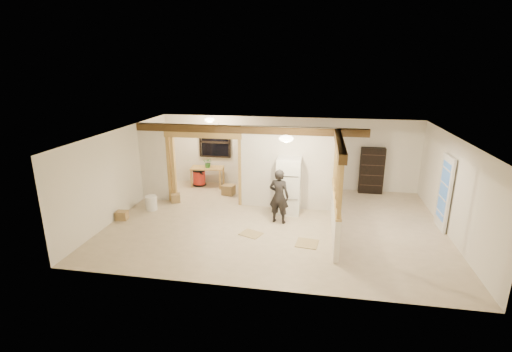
% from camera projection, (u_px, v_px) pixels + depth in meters
% --- Properties ---
extents(floor, '(9.00, 6.50, 0.01)m').
position_uv_depth(floor, '(275.00, 222.00, 10.36)').
color(floor, beige).
rests_on(floor, ground).
extents(ceiling, '(9.00, 6.50, 0.01)m').
position_uv_depth(ceiling, '(277.00, 134.00, 9.64)').
color(ceiling, white).
extents(wall_back, '(9.00, 0.01, 2.50)m').
position_uv_depth(wall_back, '(287.00, 153.00, 13.07)').
color(wall_back, silver).
rests_on(wall_back, floor).
extents(wall_front, '(9.00, 0.01, 2.50)m').
position_uv_depth(wall_front, '(255.00, 231.00, 6.94)').
color(wall_front, silver).
rests_on(wall_front, floor).
extents(wall_left, '(0.01, 6.50, 2.50)m').
position_uv_depth(wall_left, '(122.00, 172.00, 10.74)').
color(wall_left, silver).
rests_on(wall_left, floor).
extents(wall_right, '(0.01, 6.50, 2.50)m').
position_uv_depth(wall_right, '(454.00, 189.00, 9.26)').
color(wall_right, silver).
rests_on(wall_right, floor).
extents(partition_left_stub, '(0.90, 0.12, 2.50)m').
position_uv_depth(partition_left_stub, '(154.00, 162.00, 11.80)').
color(partition_left_stub, silver).
rests_on(partition_left_stub, floor).
extents(partition_center, '(2.80, 0.12, 2.50)m').
position_uv_depth(partition_center, '(287.00, 168.00, 11.10)').
color(partition_center, silver).
rests_on(partition_center, floor).
extents(doorway_frame, '(2.46, 0.14, 2.20)m').
position_uv_depth(doorway_frame, '(204.00, 169.00, 11.57)').
color(doorway_frame, tan).
rests_on(doorway_frame, floor).
extents(header_beam_back, '(7.00, 0.18, 0.22)m').
position_uv_depth(header_beam_back, '(248.00, 130.00, 10.97)').
color(header_beam_back, '#4E361A').
rests_on(header_beam_back, ceiling).
extents(header_beam_right, '(0.18, 3.30, 0.22)m').
position_uv_depth(header_beam_right, '(340.00, 144.00, 9.04)').
color(header_beam_right, '#4E361A').
rests_on(header_beam_right, ceiling).
extents(pony_wall, '(0.12, 3.20, 1.00)m').
position_uv_depth(pony_wall, '(335.00, 215.00, 9.58)').
color(pony_wall, silver).
rests_on(pony_wall, floor).
extents(stud_partition, '(0.14, 3.20, 1.32)m').
position_uv_depth(stud_partition, '(338.00, 172.00, 9.24)').
color(stud_partition, tan).
rests_on(stud_partition, pony_wall).
extents(window_back, '(1.12, 0.10, 1.10)m').
position_uv_depth(window_back, '(215.00, 142.00, 13.33)').
color(window_back, black).
rests_on(window_back, wall_back).
extents(french_door, '(0.12, 0.86, 2.00)m').
position_uv_depth(french_door, '(445.00, 193.00, 9.73)').
color(french_door, white).
rests_on(french_door, floor).
extents(ceiling_dome_main, '(0.36, 0.36, 0.16)m').
position_uv_depth(ceiling_dome_main, '(286.00, 139.00, 9.13)').
color(ceiling_dome_main, '#FFEABF').
rests_on(ceiling_dome_main, ceiling).
extents(ceiling_dome_util, '(0.32, 0.32, 0.14)m').
position_uv_depth(ceiling_dome_util, '(210.00, 120.00, 12.23)').
color(ceiling_dome_util, '#FFEABF').
rests_on(ceiling_dome_util, ceiling).
extents(hanging_bulb, '(0.07, 0.07, 0.07)m').
position_uv_depth(hanging_bulb, '(219.00, 133.00, 11.57)').
color(hanging_bulb, '#FFD88C').
rests_on(hanging_bulb, ceiling).
extents(refrigerator, '(0.68, 0.66, 1.66)m').
position_uv_depth(refrigerator, '(289.00, 186.00, 10.84)').
color(refrigerator, silver).
rests_on(refrigerator, floor).
extents(woman, '(0.62, 0.47, 1.54)m').
position_uv_depth(woman, '(279.00, 196.00, 10.15)').
color(woman, black).
rests_on(woman, floor).
extents(work_table, '(1.19, 0.68, 0.72)m').
position_uv_depth(work_table, '(208.00, 177.00, 13.32)').
color(work_table, tan).
rests_on(work_table, floor).
extents(potted_plant, '(0.35, 0.31, 0.37)m').
position_uv_depth(potted_plant, '(208.00, 163.00, 13.09)').
color(potted_plant, '#1F5322').
rests_on(potted_plant, work_table).
extents(shop_vac, '(0.64, 0.64, 0.66)m').
position_uv_depth(shop_vac, '(199.00, 176.00, 13.46)').
color(shop_vac, red).
rests_on(shop_vac, floor).
extents(bookshelf, '(0.79, 0.26, 1.58)m').
position_uv_depth(bookshelf, '(372.00, 171.00, 12.53)').
color(bookshelf, black).
rests_on(bookshelf, floor).
extents(bucket, '(0.40, 0.40, 0.43)m').
position_uv_depth(bucket, '(151.00, 203.00, 11.20)').
color(bucket, white).
rests_on(bucket, floor).
extents(box_util_a, '(0.46, 0.41, 0.34)m').
position_uv_depth(box_util_a, '(228.00, 190.00, 12.54)').
color(box_util_a, olive).
rests_on(box_util_a, floor).
extents(box_util_b, '(0.38, 0.38, 0.27)m').
position_uv_depth(box_util_b, '(176.00, 198.00, 11.87)').
color(box_util_b, olive).
rests_on(box_util_b, floor).
extents(box_front, '(0.34, 0.28, 0.25)m').
position_uv_depth(box_front, '(122.00, 215.00, 10.51)').
color(box_front, olive).
rests_on(box_front, floor).
extents(floor_panel_near, '(0.59, 0.59, 0.02)m').
position_uv_depth(floor_panel_near, '(307.00, 243.00, 9.12)').
color(floor_panel_near, tan).
rests_on(floor_panel_near, floor).
extents(floor_panel_far, '(0.65, 0.60, 0.02)m').
position_uv_depth(floor_panel_far, '(251.00, 234.00, 9.63)').
color(floor_panel_far, tan).
rests_on(floor_panel_far, floor).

